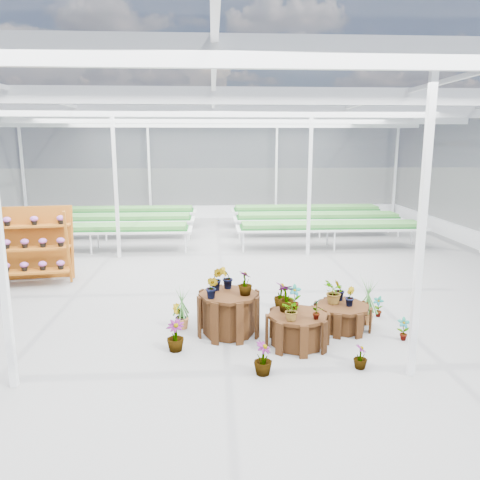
{
  "coord_description": "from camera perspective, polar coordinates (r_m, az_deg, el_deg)",
  "views": [
    {
      "loc": [
        -0.03,
        -10.53,
        3.52
      ],
      "look_at": [
        0.59,
        0.22,
        1.3
      ],
      "focal_mm": 35.0,
      "sensor_mm": 36.0,
      "label": 1
    }
  ],
  "objects": [
    {
      "name": "nursery_plants",
      "position": [
        9.08,
        4.37,
        -7.75
      ],
      "size": [
        4.42,
        3.35,
        1.25
      ],
      "color": "#3C7635",
      "rests_on": "ground"
    },
    {
      "name": "ground_plane",
      "position": [
        11.1,
        -3.02,
        -6.85
      ],
      "size": [
        24.0,
        24.0,
        0.0
      ],
      "primitive_type": "plane",
      "color": "gray",
      "rests_on": "ground"
    },
    {
      "name": "shelf_rack",
      "position": [
        13.01,
        -23.76,
        -0.66
      ],
      "size": [
        1.95,
        1.21,
        1.94
      ],
      "primitive_type": null,
      "rotation": [
        0.0,
        0.0,
        0.14
      ],
      "color": "#944D12",
      "rests_on": "ground"
    },
    {
      "name": "greenhouse_shell",
      "position": [
        10.61,
        -3.15,
        4.75
      ],
      "size": [
        18.0,
        24.0,
        4.5
      ],
      "primitive_type": null,
      "color": "white",
      "rests_on": "ground"
    },
    {
      "name": "steel_frame",
      "position": [
        10.61,
        -3.15,
        4.75
      ],
      "size": [
        18.0,
        24.0,
        4.5
      ],
      "primitive_type": null,
      "color": "silver",
      "rests_on": "ground"
    },
    {
      "name": "plinth_tall",
      "position": [
        8.89,
        -1.38,
        -8.94
      ],
      "size": [
        1.45,
        1.45,
        0.79
      ],
      "primitive_type": "cylinder",
      "rotation": [
        0.0,
        0.0,
        0.31
      ],
      "color": "#351C0B",
      "rests_on": "ground"
    },
    {
      "name": "nursery_benches",
      "position": [
        18.0,
        -3.18,
        1.71
      ],
      "size": [
        16.0,
        7.0,
        0.84
      ],
      "primitive_type": null,
      "color": "silver",
      "rests_on": "ground"
    },
    {
      "name": "plinth_mid",
      "position": [
        8.5,
        7.02,
        -10.79
      ],
      "size": [
        1.12,
        1.12,
        0.58
      ],
      "primitive_type": "cylinder",
      "rotation": [
        0.0,
        0.0,
        0.02
      ],
      "color": "#351C0B",
      "rests_on": "ground"
    },
    {
      "name": "plinth_low",
      "position": [
        9.37,
        12.35,
        -9.14
      ],
      "size": [
        1.41,
        1.41,
        0.48
      ],
      "primitive_type": "cylinder",
      "rotation": [
        0.0,
        0.0,
        -0.43
      ],
      "color": "#351C0B",
      "rests_on": "ground"
    }
  ]
}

